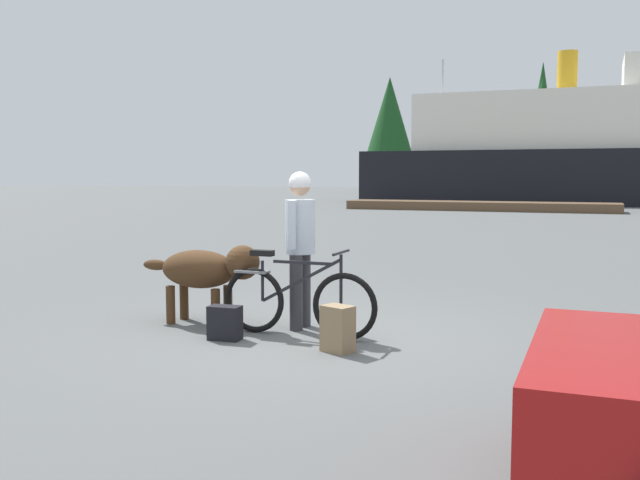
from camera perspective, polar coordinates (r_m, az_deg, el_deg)
name	(u,v)px	position (r m, az deg, el deg)	size (l,w,h in m)	color
ground_plane	(316,337)	(7.21, -0.35, -7.88)	(160.00, 160.00, 0.00)	#595B5B
bicycle	(297,300)	(7.18, -1.89, -4.90)	(1.69, 0.44, 0.89)	black
person_cyclist	(300,235)	(7.47, -1.63, 0.40)	(0.32, 0.53, 1.68)	#333338
dog	(207,270)	(7.82, -9.18, -2.42)	(1.45, 0.49, 0.89)	#472D19
backpack	(338,329)	(6.59, 1.44, -7.21)	(0.28, 0.20, 0.44)	#8C7251
handbag_pannier	(225,323)	(7.13, -7.72, -6.67)	(0.32, 0.18, 0.34)	black
dock_pier	(479,206)	(33.18, 12.77, 2.70)	(12.21, 2.11, 0.40)	brown
ferry_boat	(634,150)	(42.77, 24.10, 6.68)	(29.04, 8.01, 8.57)	black
sailboat_moored	(441,194)	(41.63, 9.77, 3.70)	(6.05, 1.69, 8.21)	silver
pine_tree_far_left	(390,116)	(65.15, 5.66, 9.96)	(4.22, 4.22, 10.46)	#4C331E
pine_tree_center	(542,123)	(60.93, 17.57, 9.02)	(4.27, 4.27, 9.60)	#4C331E
pine_tree_mid_back	(542,115)	(66.39, 17.54, 9.63)	(3.03, 3.03, 11.60)	#4C331E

